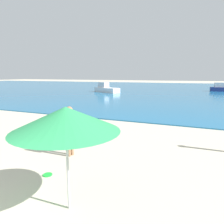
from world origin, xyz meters
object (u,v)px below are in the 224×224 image
object	(u,v)px
person_standing	(70,128)
beach_umbrella	(66,119)
frisbee	(48,175)
boat_far	(223,88)
boat_near	(106,89)

from	to	relation	value
person_standing	beach_umbrella	bearing A→B (deg)	43.61
person_standing	frisbee	bearing A→B (deg)	18.44
frisbee	boat_far	xyz separation A→B (m)	(7.11, 32.51, 0.52)
person_standing	frisbee	distance (m)	1.65
boat_near	beach_umbrella	distance (m)	27.18
boat_far	person_standing	bearing A→B (deg)	-106.58
person_standing	boat_far	distance (m)	31.99
person_standing	beach_umbrella	distance (m)	2.87
beach_umbrella	boat_far	bearing A→B (deg)	80.15
frisbee	boat_far	world-z (taller)	boat_far
beach_umbrella	person_standing	bearing A→B (deg)	123.34
boat_near	beach_umbrella	world-z (taller)	beach_umbrella
boat_far	beach_umbrella	world-z (taller)	beach_umbrella
frisbee	boat_far	distance (m)	33.28
person_standing	boat_far	xyz separation A→B (m)	(7.30, 31.14, -0.38)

